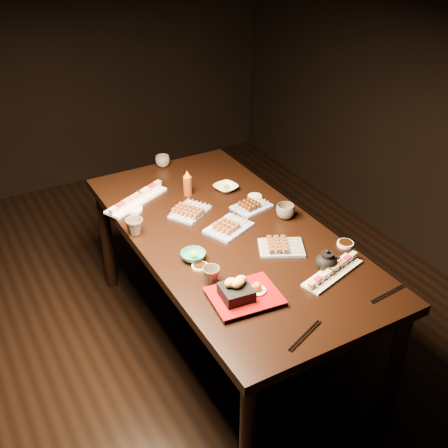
{
  "coord_description": "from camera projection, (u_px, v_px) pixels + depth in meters",
  "views": [
    {
      "loc": [
        -0.77,
        -1.92,
        2.26
      ],
      "look_at": [
        0.41,
        0.17,
        0.77
      ],
      "focal_mm": 45.0,
      "sensor_mm": 36.0,
      "label": 1
    }
  ],
  "objects": [
    {
      "name": "ground",
      "position": [
        172.0,
        384.0,
        2.93
      ],
      "size": [
        5.0,
        5.0,
        0.0
      ],
      "primitive_type": "plane",
      "color": "black",
      "rests_on": "ground"
    },
    {
      "name": "dining_table",
      "position": [
        229.0,
        291.0,
        3.0
      ],
      "size": [
        1.06,
        1.88,
        0.75
      ],
      "primitive_type": "cube",
      "rotation": [
        0.0,
        0.0,
        0.09
      ],
      "color": "black",
      "rests_on": "ground"
    },
    {
      "name": "sushi_platter_near",
      "position": [
        333.0,
        271.0,
        2.49
      ],
      "size": [
        0.35,
        0.18,
        0.04
      ],
      "primitive_type": null,
      "rotation": [
        0.0,
        0.0,
        0.28
      ],
      "color": "white",
      "rests_on": "dining_table"
    },
    {
      "name": "sushi_platter_far",
      "position": [
        136.0,
        198.0,
        3.05
      ],
      "size": [
        0.4,
        0.27,
        0.05
      ],
      "primitive_type": null,
      "rotation": [
        0.0,
        0.0,
        3.6
      ],
      "color": "white",
      "rests_on": "dining_table"
    },
    {
      "name": "yakitori_plate_center",
      "position": [
        229.0,
        224.0,
        2.81
      ],
      "size": [
        0.27,
        0.24,
        0.06
      ],
      "primitive_type": null,
      "rotation": [
        0.0,
        0.0,
        0.39
      ],
      "color": "#828EB6",
      "rests_on": "dining_table"
    },
    {
      "name": "yakitori_plate_right",
      "position": [
        281.0,
        244.0,
        2.66
      ],
      "size": [
        0.26,
        0.23,
        0.05
      ],
      "primitive_type": null,
      "rotation": [
        0.0,
        0.0,
        -0.47
      ],
      "color": "#828EB6",
      "rests_on": "dining_table"
    },
    {
      "name": "yakitori_plate_left",
      "position": [
        190.0,
        209.0,
        2.94
      ],
      "size": [
        0.25,
        0.24,
        0.05
      ],
      "primitive_type": null,
      "rotation": [
        0.0,
        0.0,
        0.55
      ],
      "color": "#828EB6",
      "rests_on": "dining_table"
    },
    {
      "name": "tsukune_plate",
      "position": [
        252.0,
        204.0,
        2.99
      ],
      "size": [
        0.22,
        0.18,
        0.05
      ],
      "primitive_type": null,
      "rotation": [
        0.0,
        0.0,
        0.19
      ],
      "color": "#828EB6",
      "rests_on": "dining_table"
    },
    {
      "name": "edamame_bowl_green",
      "position": [
        193.0,
        256.0,
        2.59
      ],
      "size": [
        0.13,
        0.13,
        0.04
      ],
      "primitive_type": "imported",
      "rotation": [
        0.0,
        0.0,
        -0.11
      ],
      "color": "#2C876F",
      "rests_on": "dining_table"
    },
    {
      "name": "edamame_bowl_cream",
      "position": [
        226.0,
        188.0,
        3.16
      ],
      "size": [
        0.15,
        0.15,
        0.03
      ],
      "primitive_type": "imported",
      "rotation": [
        0.0,
        0.0,
        0.19
      ],
      "color": "beige",
      "rests_on": "dining_table"
    },
    {
      "name": "tempura_tray",
      "position": [
        245.0,
        289.0,
        2.33
      ],
      "size": [
        0.31,
        0.26,
        0.11
      ],
      "primitive_type": null,
      "rotation": [
        0.0,
        0.0,
        -0.11
      ],
      "color": "black",
      "rests_on": "dining_table"
    },
    {
      "name": "teacup_near_left",
      "position": [
        211.0,
        275.0,
        2.44
      ],
      "size": [
        0.1,
        0.1,
        0.07
      ],
      "primitive_type": "imported",
      "rotation": [
        0.0,
        0.0,
        0.43
      ],
      "color": "brown",
      "rests_on": "dining_table"
    },
    {
      "name": "teacup_mid_right",
      "position": [
        285.0,
        211.0,
        2.9
      ],
      "size": [
        0.11,
        0.11,
        0.08
      ],
      "primitive_type": "imported",
      "rotation": [
        0.0,
        0.0,
        0.15
      ],
      "color": "brown",
      "rests_on": "dining_table"
    },
    {
      "name": "teacup_far_left",
      "position": [
        135.0,
        226.0,
        2.77
      ],
      "size": [
        0.12,
        0.12,
        0.08
      ],
      "primitive_type": "imported",
      "rotation": [
        0.0,
        0.0,
        0.51
      ],
      "color": "brown",
      "rests_on": "dining_table"
    },
    {
      "name": "teacup_far_right",
      "position": [
        163.0,
        161.0,
        3.42
      ],
      "size": [
        0.09,
        0.09,
        0.07
      ],
      "primitive_type": "imported",
      "rotation": [
        0.0,
        0.0,
        -0.02
      ],
      "color": "brown",
      "rests_on": "dining_table"
    },
    {
      "name": "teapot",
      "position": [
        327.0,
        260.0,
        2.51
      ],
      "size": [
        0.14,
        0.14,
        0.1
      ],
      "primitive_type": null,
      "rotation": [
        0.0,
        0.0,
        -0.25
      ],
      "color": "black",
      "rests_on": "dining_table"
    },
    {
      "name": "condiment_bottle",
      "position": [
        187.0,
        183.0,
        3.09
      ],
      "size": [
        0.05,
        0.05,
        0.15
      ],
      "primitive_type": "cylinder",
      "rotation": [
        0.0,
        0.0,
        0.12
      ],
      "color": "#64280D",
      "rests_on": "dining_table"
    },
    {
      "name": "sauce_dish_west",
      "position": [
        200.0,
        266.0,
        2.54
      ],
      "size": [
        0.09,
        0.09,
        0.01
      ],
      "primitive_type": "cylinder",
      "rotation": [
        0.0,
        0.0,
        -0.21
      ],
      "color": "white",
      "rests_on": "dining_table"
    },
    {
      "name": "sauce_dish_east",
      "position": [
        255.0,
        197.0,
        3.09
      ],
      "size": [
        0.1,
        0.1,
        0.01
      ],
      "primitive_type": "cylinder",
      "rotation": [
        0.0,
        0.0,
        0.36
      ],
      "color": "white",
      "rests_on": "dining_table"
    },
    {
      "name": "sauce_dish_se",
      "position": [
        345.0,
        244.0,
        2.7
      ],
      "size": [
        0.1,
        0.1,
        0.01
      ],
      "primitive_type": "cylinder",
      "rotation": [
        0.0,
        0.0,
        -0.3
      ],
      "color": "white",
      "rests_on": "dining_table"
    },
    {
      "name": "sauce_dish_nw",
      "position": [
        134.0,
        210.0,
        2.97
      ],
      "size": [
        0.11,
        0.11,
        0.02
      ],
      "primitive_type": "cylinder",
      "rotation": [
        0.0,
        0.0,
        0.29
      ],
      "color": "white",
      "rests_on": "dining_table"
    },
    {
      "name": "chopsticks_near",
      "position": [
        305.0,
        335.0,
        2.16
      ],
      "size": [
        0.21,
        0.1,
        0.01
      ],
      "primitive_type": null,
      "rotation": [
        0.0,
        0.0,
        0.37
      ],
      "color": "black",
      "rests_on": "dining_table"
    },
    {
      "name": "chopsticks_se",
      "position": [
        387.0,
        294.0,
        2.38
      ],
      "size": [
        0.2,
        0.04,
        0.01
      ],
      "primitive_type": null,
      "rotation": [
        0.0,
        0.0,
        0.09
      ],
      "color": "black",
      "rests_on": "dining_table"
    }
  ]
}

